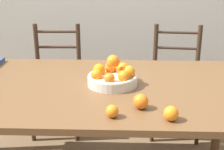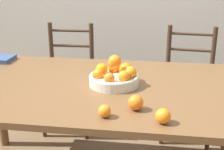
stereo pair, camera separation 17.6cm
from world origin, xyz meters
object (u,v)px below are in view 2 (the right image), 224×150
Objects in this scene: orange_loose_2 at (105,111)px; chair_right at (188,86)px; fruit_bowl at (115,76)px; chair_left at (69,80)px; orange_loose_1 at (163,116)px; orange_loose_0 at (136,103)px.

chair_right is at bearing 67.86° from orange_loose_2.
fruit_bowl is 1.06m from chair_left.
orange_loose_1 is 1.56m from chair_left.
orange_loose_0 is at bearing -102.40° from chair_right.
fruit_bowl is 4.26× the size of orange_loose_1.
chair_left and chair_right have the same top height.
chair_right reaches higher than fruit_bowl.
fruit_bowl is 0.53m from orange_loose_1.
orange_loose_1 is 0.07× the size of chair_left.
chair_right is (1.06, -0.00, 0.00)m from chair_left.
chair_left reaches higher than fruit_bowl.
orange_loose_1 is (0.13, -0.12, -0.00)m from orange_loose_0.
orange_loose_1 is at bearing -58.14° from fruit_bowl.
orange_loose_0 is at bearing -61.89° from chair_left.
chair_left is 1.00× the size of chair_right.
orange_loose_0 is 1.40m from chair_left.
orange_loose_1 is (0.28, -0.45, -0.02)m from fruit_bowl.
fruit_bowl is 0.31× the size of chair_right.
chair_left reaches higher than orange_loose_2.
fruit_bowl is at bearing -59.76° from chair_left.
chair_right is (0.53, 0.84, -0.36)m from fruit_bowl.
fruit_bowl is 0.43m from orange_loose_2.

